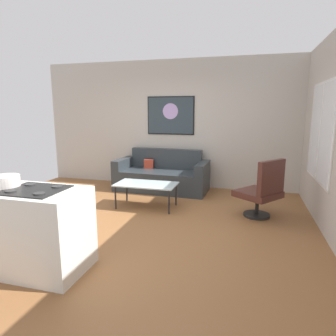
# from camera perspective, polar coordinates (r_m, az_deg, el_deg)

# --- Properties ---
(ground) EXTENTS (6.40, 6.40, 0.04)m
(ground) POSITION_cam_1_polar(r_m,az_deg,el_deg) (4.63, -5.22, -10.74)
(ground) COLOR brown
(back_wall) EXTENTS (6.40, 0.05, 2.80)m
(back_wall) POSITION_cam_1_polar(r_m,az_deg,el_deg) (6.63, 2.01, 8.47)
(back_wall) COLOR #BAB4AA
(back_wall) RESTS_ON ground
(right_wall) EXTENTS (0.05, 6.40, 2.80)m
(right_wall) POSITION_cam_1_polar(r_m,az_deg,el_deg) (4.46, 29.64, 5.83)
(right_wall) COLOR #BAB1A6
(right_wall) RESTS_ON ground
(couch) EXTENTS (2.00, 0.94, 0.87)m
(couch) POSITION_cam_1_polar(r_m,az_deg,el_deg) (6.37, -1.17, -1.68)
(couch) COLOR #2B3237
(couch) RESTS_ON ground
(coffee_table) EXTENTS (1.08, 0.59, 0.43)m
(coffee_table) POSITION_cam_1_polar(r_m,az_deg,el_deg) (5.21, -4.25, -3.39)
(coffee_table) COLOR silver
(coffee_table) RESTS_ON ground
(armchair) EXTENTS (0.83, 0.83, 0.96)m
(armchair) POSITION_cam_1_polar(r_m,az_deg,el_deg) (4.91, 17.88, -4.16)
(armchair) COLOR black
(armchair) RESTS_ON ground
(kitchen_counter) EXTENTS (1.59, 0.67, 0.91)m
(kitchen_counter) POSITION_cam_1_polar(r_m,az_deg,el_deg) (3.65, -27.44, -10.24)
(kitchen_counter) COLOR silver
(kitchen_counter) RESTS_ON ground
(mixing_bowl) EXTENTS (0.30, 0.30, 0.13)m
(mixing_bowl) POSITION_cam_1_polar(r_m,az_deg,el_deg) (3.59, -29.06, -2.35)
(mixing_bowl) COLOR silver
(mixing_bowl) RESTS_ON kitchen_counter
(wall_painting) EXTENTS (1.07, 0.03, 0.84)m
(wall_painting) POSITION_cam_1_polar(r_m,az_deg,el_deg) (6.63, 0.50, 10.17)
(wall_painting) COLOR black
(window) EXTENTS (0.03, 1.50, 1.51)m
(window) POSITION_cam_1_polar(r_m,az_deg,el_deg) (5.04, 27.56, 6.20)
(window) COLOR silver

